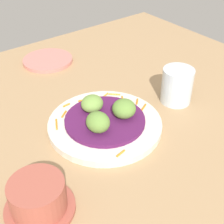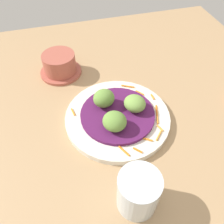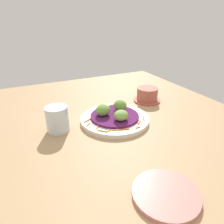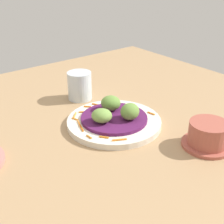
% 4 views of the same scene
% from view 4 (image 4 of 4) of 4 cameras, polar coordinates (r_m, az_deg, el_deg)
% --- Properties ---
extents(table_surface, '(1.10, 1.10, 0.02)m').
position_cam_4_polar(table_surface, '(0.89, 0.60, -1.28)').
color(table_surface, tan).
rests_on(table_surface, ground).
extents(main_plate, '(0.25, 0.25, 0.02)m').
position_cam_4_polar(main_plate, '(0.84, 0.38, -1.87)').
color(main_plate, silver).
rests_on(main_plate, table_surface).
extents(cabbage_bed, '(0.18, 0.18, 0.01)m').
position_cam_4_polar(cabbage_bed, '(0.83, 0.39, -1.11)').
color(cabbage_bed, '#51194C').
rests_on(cabbage_bed, main_plate).
extents(carrot_garnish, '(0.22, 0.21, 0.00)m').
position_cam_4_polar(carrot_garnish, '(0.83, -3.20, -1.61)').
color(carrot_garnish, orange).
rests_on(carrot_garnish, main_plate).
extents(guac_scoop_left, '(0.07, 0.07, 0.04)m').
position_cam_4_polar(guac_scoop_left, '(0.80, -1.90, -0.67)').
color(guac_scoop_left, '#759E47').
rests_on(guac_scoop_left, cabbage_bed).
extents(guac_scoop_center, '(0.06, 0.06, 0.04)m').
position_cam_4_polar(guac_scoop_center, '(0.81, 3.31, 0.10)').
color(guac_scoop_center, olive).
rests_on(guac_scoop_center, cabbage_bed).
extents(guac_scoop_right, '(0.08, 0.08, 0.04)m').
position_cam_4_polar(guac_scoop_right, '(0.86, -0.24, 1.67)').
color(guac_scoop_right, olive).
rests_on(guac_scoop_right, cabbage_bed).
extents(terracotta_bowl, '(0.12, 0.12, 0.06)m').
position_cam_4_polar(terracotta_bowl, '(0.77, 17.22, -4.13)').
color(terracotta_bowl, '#A85142').
rests_on(terracotta_bowl, table_surface).
extents(water_glass, '(0.08, 0.08, 0.09)m').
position_cam_4_polar(water_glass, '(0.99, -5.97, 4.84)').
color(water_glass, silver).
rests_on(water_glass, table_surface).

